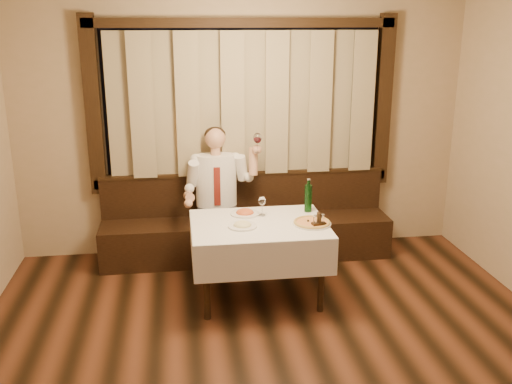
{
  "coord_description": "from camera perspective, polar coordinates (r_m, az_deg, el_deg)",
  "views": [
    {
      "loc": [
        -0.72,
        -3.27,
        2.59
      ],
      "look_at": [
        0.0,
        1.9,
        1.0
      ],
      "focal_mm": 40.0,
      "sensor_mm": 36.0,
      "label": 1
    }
  ],
  "objects": [
    {
      "name": "green_bottle",
      "position": [
        5.64,
        5.25,
        -0.57
      ],
      "size": [
        0.07,
        0.07,
        0.34
      ],
      "rotation": [
        0.0,
        0.0,
        -0.38
      ],
      "color": "#0E4410",
      "rests_on": "dining_table"
    },
    {
      "name": "dining_table",
      "position": [
        5.38,
        0.29,
        -4.17
      ],
      "size": [
        1.27,
        0.97,
        0.76
      ],
      "color": "black",
      "rests_on": "ground"
    },
    {
      "name": "cruet_caddy",
      "position": [
        5.26,
        6.3,
        -2.98
      ],
      "size": [
        0.14,
        0.09,
        0.14
      ],
      "rotation": [
        0.0,
        0.0,
        0.19
      ],
      "color": "black",
      "rests_on": "dining_table"
    },
    {
      "name": "pizza",
      "position": [
        5.33,
        5.61,
        -3.06
      ],
      "size": [
        0.36,
        0.36,
        0.04
      ],
      "rotation": [
        0.0,
        0.0,
        -0.12
      ],
      "color": "white",
      "rests_on": "dining_table"
    },
    {
      "name": "banquette",
      "position": [
        6.45,
        -1.01,
        -3.75
      ],
      "size": [
        3.2,
        0.61,
        0.94
      ],
      "color": "black",
      "rests_on": "ground"
    },
    {
      "name": "table_wine_glass",
      "position": [
        5.49,
        0.62,
        -0.99
      ],
      "size": [
        0.07,
        0.07,
        0.19
      ],
      "rotation": [
        0.0,
        0.0,
        0.32
      ],
      "color": "white",
      "rests_on": "dining_table"
    },
    {
      "name": "pasta_cream",
      "position": [
        5.24,
        -1.37,
        -3.12
      ],
      "size": [
        0.27,
        0.27,
        0.09
      ],
      "rotation": [
        0.0,
        0.0,
        -0.33
      ],
      "color": "white",
      "rests_on": "dining_table"
    },
    {
      "name": "room",
      "position": [
        4.44,
        1.64,
        2.71
      ],
      "size": [
        5.01,
        6.01,
        2.81
      ],
      "color": "black",
      "rests_on": "ground"
    },
    {
      "name": "seated_man",
      "position": [
        6.16,
        -3.87,
        0.55
      ],
      "size": [
        0.83,
        0.62,
        1.49
      ],
      "color": "black",
      "rests_on": "ground"
    },
    {
      "name": "pasta_red",
      "position": [
        5.56,
        -1.12,
        -1.88
      ],
      "size": [
        0.28,
        0.28,
        0.1
      ],
      "rotation": [
        0.0,
        0.0,
        -0.02
      ],
      "color": "white",
      "rests_on": "dining_table"
    }
  ]
}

